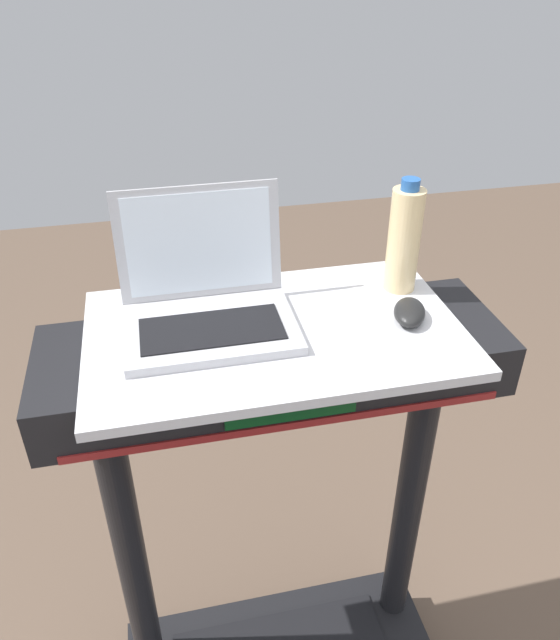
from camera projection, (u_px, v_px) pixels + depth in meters
desk_board at (274, 333)px, 1.17m from camera, size 0.71×0.43×0.02m
laptop at (207, 299)px, 1.16m from camera, size 0.32×0.26×0.24m
computer_mouse at (409, 312)px, 1.19m from camera, size 0.09×0.12×0.03m
water_bottle at (404, 239)px, 1.24m from camera, size 0.07×0.07×0.24m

